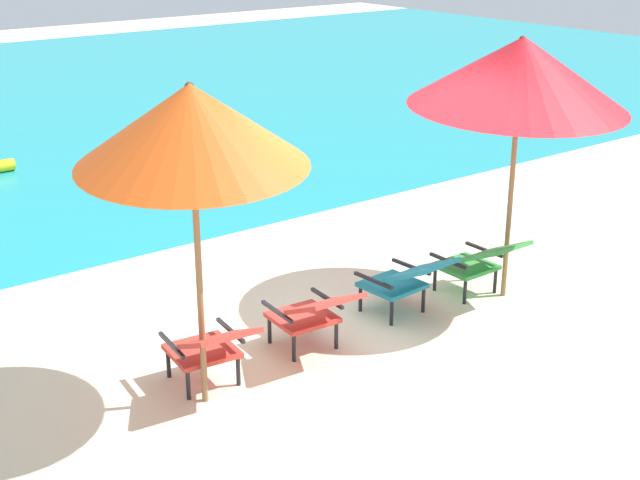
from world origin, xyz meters
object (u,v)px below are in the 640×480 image
(lounge_chair_far_left, at_px, (210,346))
(beach_umbrella_right, at_px, (520,72))
(lounge_chair_near_left, at_px, (313,311))
(beach_umbrella_left, at_px, (191,126))
(lounge_chair_near_right, at_px, (406,278))
(lounge_chair_far_right, at_px, (479,260))

(lounge_chair_far_left, height_order, beach_umbrella_right, beach_umbrella_right)
(lounge_chair_near_left, bearing_deg, beach_umbrella_right, -4.06)
(beach_umbrella_left, relative_size, beach_umbrella_right, 0.98)
(lounge_chair_far_left, distance_m, lounge_chair_near_right, 2.18)
(lounge_chair_near_left, relative_size, beach_umbrella_left, 0.35)
(beach_umbrella_right, bearing_deg, lounge_chair_near_right, 169.18)
(lounge_chair_far_left, relative_size, lounge_chair_near_right, 1.02)
(lounge_chair_near_left, xyz_separation_m, beach_umbrella_right, (2.29, -0.16, 1.85))
(lounge_chair_near_right, relative_size, beach_umbrella_left, 0.35)
(lounge_chair_far_left, distance_m, beach_umbrella_left, 1.84)
(lounge_chair_far_left, xyz_separation_m, beach_umbrella_right, (3.33, -0.15, 1.85))
(beach_umbrella_left, bearing_deg, beach_umbrella_right, -0.64)
(lounge_chair_near_right, xyz_separation_m, beach_umbrella_left, (-2.31, -0.18, 1.83))
(lounge_chair_far_left, xyz_separation_m, lounge_chair_far_right, (3.08, -0.02, 0.00))
(lounge_chair_near_left, distance_m, beach_umbrella_right, 2.95)
(lounge_chair_near_left, relative_size, lounge_chair_near_right, 1.00)
(lounge_chair_far_right, bearing_deg, lounge_chair_near_left, 179.01)
(lounge_chair_far_left, relative_size, lounge_chair_near_left, 1.02)
(lounge_chair_near_left, xyz_separation_m, beach_umbrella_left, (-1.17, -0.12, 1.83))
(lounge_chair_far_left, relative_size, lounge_chair_far_right, 1.06)
(lounge_chair_near_right, bearing_deg, lounge_chair_far_right, -5.84)
(lounge_chair_near_right, height_order, lounge_chair_far_right, same)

